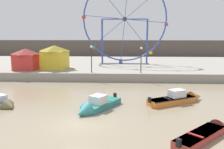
{
  "coord_description": "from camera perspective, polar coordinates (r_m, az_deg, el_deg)",
  "views": [
    {
      "loc": [
        3.04,
        -15.67,
        6.08
      ],
      "look_at": [
        1.78,
        8.62,
        1.99
      ],
      "focal_mm": 38.76,
      "sensor_mm": 36.0,
      "label": 1
    }
  ],
  "objects": [
    {
      "name": "ground_plane",
      "position": [
        17.08,
        -7.63,
        -11.4
      ],
      "size": [
        240.0,
        240.0,
        0.0
      ],
      "primitive_type": "plane",
      "color": "gray"
    },
    {
      "name": "quay_promenade",
      "position": [
        42.48,
        -1.15,
        2.05
      ],
      "size": [
        110.0,
        23.6,
        1.1
      ],
      "primitive_type": "cube",
      "color": "gray",
      "rests_on": "ground_plane"
    },
    {
      "name": "distant_town_skyline",
      "position": [
        67.88,
        0.42,
        6.26
      ],
      "size": [
        140.0,
        3.0,
        4.4
      ],
      "primitive_type": "cube",
      "color": "#564C47",
      "rests_on": "ground_plane"
    },
    {
      "name": "motorboat_orange_hull",
      "position": [
        22.59,
        15.59,
        -5.44
      ],
      "size": [
        5.61,
        3.91,
        1.52
      ],
      "rotation": [
        0.0,
        0.0,
        0.52
      ],
      "color": "orange",
      "rests_on": "ground_plane"
    },
    {
      "name": "motorboat_teal_painted",
      "position": [
        19.66,
        -3.91,
        -7.45
      ],
      "size": [
        3.69,
        5.01,
        1.59
      ],
      "rotation": [
        0.0,
        0.0,
        4.19
      ],
      "color": "teal",
      "rests_on": "ground_plane"
    },
    {
      "name": "motorboat_faded_red",
      "position": [
        16.02,
        21.6,
        -12.55
      ],
      "size": [
        4.57,
        4.58,
        1.07
      ],
      "rotation": [
        0.0,
        0.0,
        0.79
      ],
      "color": "#B24238",
      "rests_on": "ground_plane"
    },
    {
      "name": "motorboat_olive_wood",
      "position": [
        22.81,
        -24.58,
        -6.1
      ],
      "size": [
        3.99,
        3.3,
        1.27
      ],
      "rotation": [
        0.0,
        0.0,
        5.66
      ],
      "color": "olive",
      "rests_on": "ground_plane"
    },
    {
      "name": "ferris_wheel_blue_frame",
      "position": [
        40.72,
        3.02,
        12.63
      ],
      "size": [
        14.1,
        1.2,
        14.31
      ],
      "color": "#334CA8",
      "rests_on": "quay_promenade"
    },
    {
      "name": "carnival_booth_red_striped",
      "position": [
        35.93,
        -19.62,
        3.52
      ],
      "size": [
        3.53,
        3.14,
        2.99
      ],
      "rotation": [
        0.0,
        0.0,
        -0.07
      ],
      "color": "red",
      "rests_on": "quay_promenade"
    },
    {
      "name": "carnival_booth_yellow_awning",
      "position": [
        35.82,
        -13.31,
        4.12
      ],
      "size": [
        3.77,
        4.24,
        3.39
      ],
      "rotation": [
        0.0,
        0.0,
        -0.1
      ],
      "color": "yellow",
      "rests_on": "quay_promenade"
    },
    {
      "name": "promenade_lamp_near",
      "position": [
        31.5,
        -4.88,
        4.69
      ],
      "size": [
        0.32,
        0.32,
        3.53
      ],
      "color": "#2D2D33",
      "rests_on": "quay_promenade"
    },
    {
      "name": "promenade_lamp_far",
      "position": [
        31.17,
        6.89,
        4.42
      ],
      "size": [
        0.32,
        0.32,
        3.36
      ],
      "color": "#2D2D33",
      "rests_on": "quay_promenade"
    }
  ]
}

